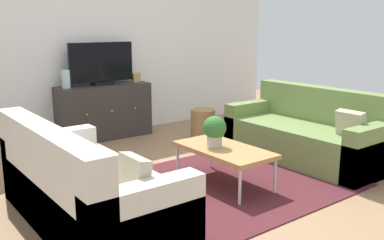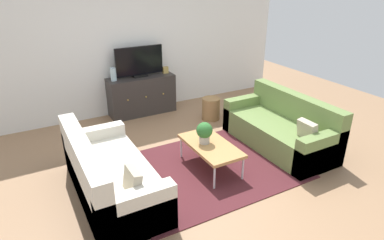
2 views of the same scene
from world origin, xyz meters
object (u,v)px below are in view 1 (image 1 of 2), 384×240
couch_right_side (309,136)px  glass_vase (66,79)px  potted_plant (215,130)px  flat_screen_tv (102,64)px  mantel_clock (136,77)px  couch_left_side (80,191)px  wicker_basket (203,124)px  tv_console (104,111)px  coffee_table (224,151)px

couch_right_side → glass_vase: 3.17m
couch_right_side → potted_plant: size_ratio=6.07×
flat_screen_tv → mantel_clock: bearing=-2.2°
couch_left_side → wicker_basket: couch_left_side is taller
couch_left_side → flat_screen_tv: (1.38, 2.39, 0.76)m
glass_vase → couch_right_side: bearing=-49.6°
potted_plant → glass_vase: 2.42m
wicker_basket → glass_vase: bearing=149.6°
potted_plant → tv_console: bearing=91.1°
glass_vase → wicker_basket: size_ratio=0.57×
potted_plant → flat_screen_tv: (-0.05, 2.35, 0.48)m
potted_plant → glass_vase: (-0.57, 2.33, 0.32)m
flat_screen_tv → couch_right_side: bearing=-58.1°
couch_left_side → mantel_clock: mantel_clock is taller
couch_right_side → tv_console: bearing=122.1°
mantel_clock → glass_vase: bearing=180.0°
mantel_clock → wicker_basket: bearing=-60.8°
tv_console → wicker_basket: 1.40m
couch_left_side → coffee_table: bearing=-1.5°
tv_console → glass_vase: size_ratio=5.35×
glass_vase → couch_left_side: bearing=-109.8°
couch_right_side → coffee_table: size_ratio=1.86×
potted_plant → glass_vase: glass_vase is taller
couch_left_side → potted_plant: 1.45m
glass_vase → wicker_basket: 1.93m
couch_right_side → wicker_basket: (-0.45, 1.46, -0.07)m
couch_left_side → coffee_table: 1.49m
wicker_basket → coffee_table: bearing=-122.1°
couch_right_side → tv_console: couch_right_side is taller
couch_left_side → mantel_clock: 3.09m
couch_right_side → glass_vase: size_ratio=7.83×
coffee_table → mantel_clock: bearing=80.0°
couch_left_side → glass_vase: (0.86, 2.37, 0.59)m
tv_console → flat_screen_tv: 0.67m
couch_right_side → potted_plant: bearing=178.4°
couch_left_side → flat_screen_tv: bearing=60.0°
couch_right_side → tv_console: (-1.49, 2.37, 0.10)m
flat_screen_tv → glass_vase: bearing=-177.8°
flat_screen_tv → mantel_clock: 0.57m
potted_plant → tv_console: (-0.05, 2.33, -0.18)m
mantel_clock → wicker_basket: size_ratio=0.31×
couch_right_side → glass_vase: glass_vase is taller
tv_console → mantel_clock: bearing=0.0°
tv_console → wicker_basket: tv_console is taller
couch_left_side → tv_console: size_ratio=1.46×
potted_plant → mantel_clock: 2.40m
glass_vase → wicker_basket: (1.57, -0.92, -0.66)m
tv_console → flat_screen_tv: bearing=90.0°
flat_screen_tv → mantel_clock: (0.53, -0.02, -0.22)m
mantel_clock → couch_left_side: bearing=-128.8°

